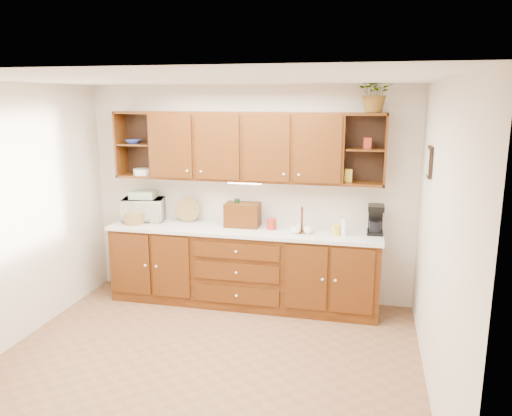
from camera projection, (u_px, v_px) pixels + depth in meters
The scene contains 26 objects.
floor at pixel (206, 362), 4.72m from camera, with size 4.00×4.00×0.00m, color brown.
ceiling at pixel (199, 79), 4.16m from camera, with size 4.00×4.00×0.00m, color white.
back_wall at pixel (249, 194), 6.10m from camera, with size 4.00×4.00×0.00m, color beige.
left_wall at pixel (8, 218), 4.87m from camera, with size 3.50×3.50×0.00m, color beige.
right_wall at pixel (439, 244), 4.00m from camera, with size 3.50×3.50×0.00m, color beige.
base_cabinets at pixel (243, 268), 6.00m from camera, with size 3.20×0.60×0.90m, color #351406.
countertop at pixel (243, 230), 5.89m from camera, with size 3.24×0.64×0.04m, color silver.
upper_cabinets at pixel (246, 146), 5.82m from camera, with size 3.20×0.33×0.80m.
undercabinet_light at pixel (245, 183), 5.86m from camera, with size 0.40×0.05×0.03m, color white.
framed_picture at pixel (430, 162), 4.74m from camera, with size 0.03×0.24×0.30m, color black.
wicker_basket at pixel (134, 218), 6.08m from camera, with size 0.23×0.23×0.14m, color olive.
microwave at pixel (144, 209), 6.25m from camera, with size 0.51×0.34×0.28m, color white.
towel_stack at pixel (143, 195), 6.21m from camera, with size 0.30×0.22×0.09m, color #DCD967.
wine_bottle at pixel (237, 212), 5.98m from camera, with size 0.06×0.06×0.33m, color black.
woven_tray at pixel (188, 220), 6.23m from camera, with size 0.31×0.31×0.02m, color olive.
bread_box at pixel (243, 215), 5.95m from camera, with size 0.41×0.25×0.29m, color #351406.
mug_tree at pixel (302, 229), 5.69m from camera, with size 0.28×0.27×0.30m.
canister_red at pixel (271, 224), 5.84m from camera, with size 0.11×0.11×0.13m, color #AC2819.
canister_white at pixel (344, 227), 5.57m from camera, with size 0.07×0.07×0.19m, color white.
canister_yellow at pixel (336, 230), 5.59m from camera, with size 0.10×0.10×0.12m, color gold.
coffee_maker at pixel (376, 220), 5.64m from camera, with size 0.18×0.23×0.33m.
bowl_stack at pixel (133, 142), 6.10m from camera, with size 0.19×0.19×0.05m, color #2A3E9B.
plate_stack at pixel (143, 172), 6.17m from camera, with size 0.23×0.23×0.07m, color white.
pantry_box_yellow at pixel (349, 176), 5.61m from camera, with size 0.08×0.06×0.14m, color gold.
pantry_box_red at pixel (367, 143), 5.49m from camera, with size 0.08×0.07×0.12m, color #AC2819.
potted_plant at pixel (376, 92), 5.32m from camera, with size 0.39×0.34×0.44m, color #999999.
Camera 1 is at (1.42, -4.08, 2.45)m, focal length 35.00 mm.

